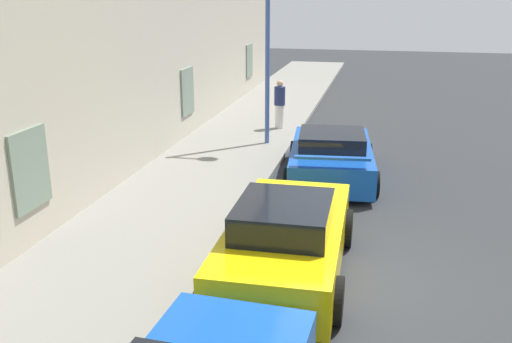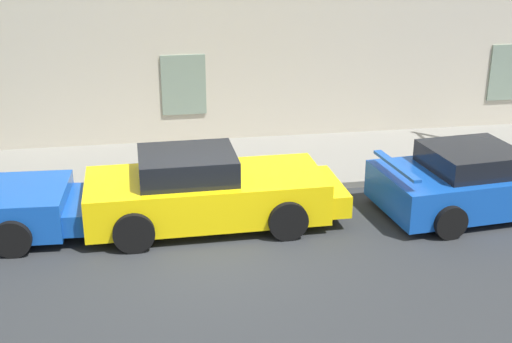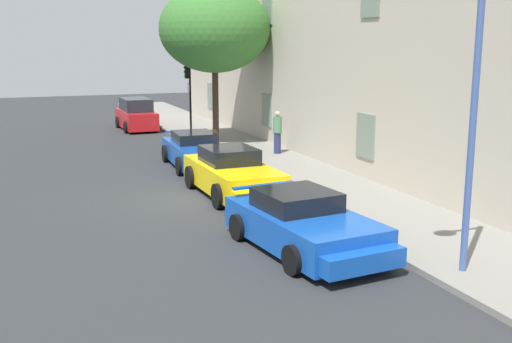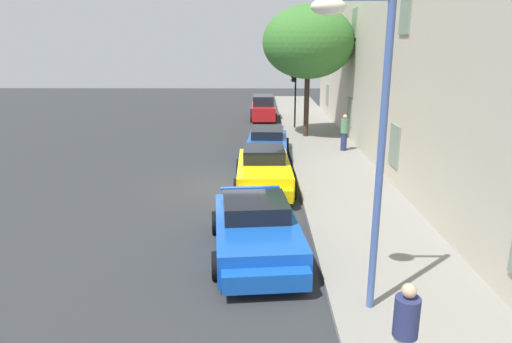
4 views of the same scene
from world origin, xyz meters
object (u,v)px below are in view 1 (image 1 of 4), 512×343
(street_lamp, at_px, (282,10))
(sportscar_white_middle, at_px, (331,156))
(sportscar_yellow_flank, at_px, (288,236))
(pedestrian_strolling, at_px, (280,104))

(street_lamp, bearing_deg, sportscar_white_middle, -144.59)
(sportscar_white_middle, bearing_deg, sportscar_yellow_flank, 177.71)
(sportscar_white_middle, bearing_deg, street_lamp, 35.41)
(sportscar_yellow_flank, bearing_deg, sportscar_white_middle, -2.29)
(sportscar_white_middle, height_order, pedestrian_strolling, pedestrian_strolling)
(street_lamp, distance_m, pedestrian_strolling, 3.84)
(sportscar_yellow_flank, height_order, street_lamp, street_lamp)
(sportscar_yellow_flank, xyz_separation_m, sportscar_white_middle, (5.50, -0.22, -0.06))
(sportscar_white_middle, bearing_deg, pedestrian_strolling, 25.63)
(sportscar_white_middle, xyz_separation_m, street_lamp, (2.59, 1.84, 3.60))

